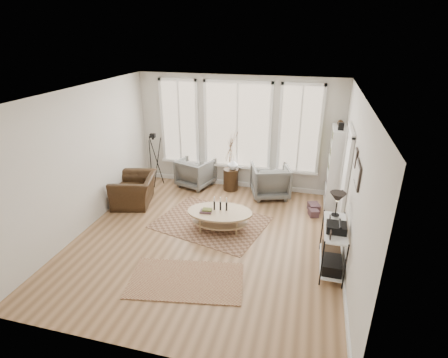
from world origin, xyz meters
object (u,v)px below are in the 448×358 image
(coffee_table, at_px, (219,215))
(armchair_right, at_px, (270,181))
(accent_chair, at_px, (134,190))
(bookcase, at_px, (335,167))
(side_table, at_px, (231,162))
(armchair_left, at_px, (196,172))
(low_shelf, at_px, (333,243))

(coffee_table, height_order, armchair_right, armchair_right)
(coffee_table, height_order, accent_chair, accent_chair)
(bookcase, distance_m, armchair_right, 1.59)
(bookcase, bearing_deg, armchair_right, 176.19)
(side_table, bearing_deg, coffee_table, -83.30)
(bookcase, height_order, coffee_table, bookcase)
(armchair_left, bearing_deg, armchair_right, -165.45)
(armchair_right, bearing_deg, side_table, -25.06)
(side_table, bearing_deg, low_shelf, -47.97)
(accent_chair, bearing_deg, coffee_table, 60.10)
(coffee_table, bearing_deg, armchair_left, 120.92)
(bookcase, distance_m, accent_chair, 4.76)
(bookcase, xyz_separation_m, accent_chair, (-4.59, -1.12, -0.60))
(bookcase, distance_m, armchair_left, 3.55)
(side_table, bearing_deg, accent_chair, -146.87)
(coffee_table, bearing_deg, armchair_right, 66.84)
(armchair_left, height_order, side_table, side_table)
(coffee_table, xyz_separation_m, armchair_left, (-1.20, 2.00, 0.05))
(bookcase, height_order, armchair_right, bookcase)
(side_table, bearing_deg, bookcase, -5.08)
(armchair_left, distance_m, side_table, 1.04)
(bookcase, distance_m, coffee_table, 2.97)
(coffee_table, distance_m, armchair_left, 2.33)
(bookcase, xyz_separation_m, side_table, (-2.53, 0.22, -0.18))
(armchair_left, bearing_deg, coffee_table, 139.05)
(low_shelf, xyz_separation_m, coffee_table, (-2.24, 0.74, -0.18))
(bookcase, bearing_deg, accent_chair, -166.30)
(side_table, relative_size, accent_chair, 1.48)
(coffee_table, xyz_separation_m, accent_chair, (-2.30, 0.66, 0.02))
(coffee_table, xyz_separation_m, armchair_right, (0.80, 1.88, 0.08))
(coffee_table, height_order, side_table, side_table)
(bookcase, xyz_separation_m, armchair_left, (-3.49, 0.22, -0.57))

